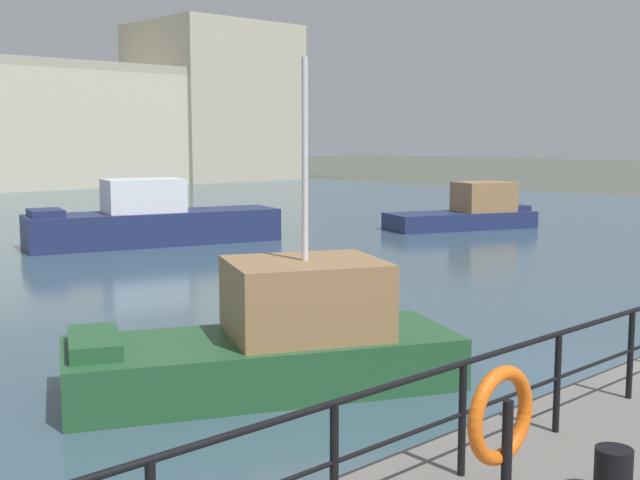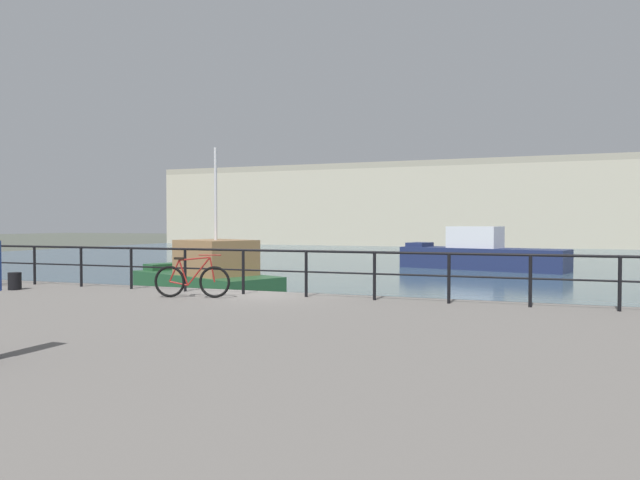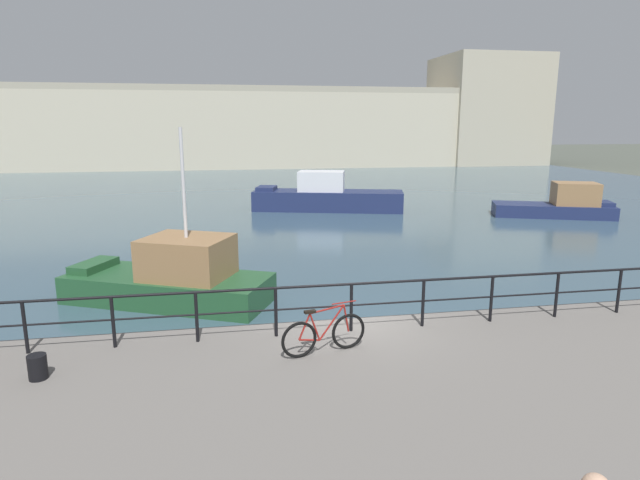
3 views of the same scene
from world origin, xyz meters
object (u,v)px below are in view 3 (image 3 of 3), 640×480
at_px(moored_green_narrowboat, 326,197).
at_px(mooring_bollard, 38,367).
at_px(moored_cabin_cruiser, 561,205).
at_px(harbor_building, 300,126).
at_px(parked_bicycle, 324,334).
at_px(moored_harbor_tender, 173,278).

bearing_deg(moored_green_narrowboat, mooring_bollard, 83.18).
relative_size(moored_cabin_cruiser, moored_green_narrowboat, 0.73).
relative_size(harbor_building, parked_bicycle, 45.27).
xyz_separation_m(parked_bicycle, mooring_bollard, (-5.11, -0.17, -0.17)).
bearing_deg(parked_bicycle, mooring_bollard, 167.75).
distance_m(moored_cabin_cruiser, moored_harbor_tender, 23.83).
height_order(harbor_building, moored_cabin_cruiser, harbor_building).
bearing_deg(moored_cabin_cruiser, moored_green_narrowboat, -179.15).
bearing_deg(parked_bicycle, moored_cabin_cruiser, 31.98).
bearing_deg(mooring_bollard, harbor_building, 77.55).
distance_m(moored_cabin_cruiser, mooring_bollard, 28.94).
height_order(parked_bicycle, mooring_bollard, parked_bicycle).
relative_size(harbor_building, moored_green_narrowboat, 8.24).
height_order(moored_harbor_tender, mooring_bollard, moored_harbor_tender).
xyz_separation_m(harbor_building, mooring_bollard, (-13.20, -59.78, -3.97)).
bearing_deg(mooring_bollard, moored_green_narrowboat, 67.53).
xyz_separation_m(moored_harbor_tender, parked_bicycle, (3.41, -6.37, 0.53)).
bearing_deg(moored_harbor_tender, parked_bicycle, 143.30).
xyz_separation_m(moored_harbor_tender, moored_green_narrowboat, (7.81, 16.46, 0.09)).
height_order(harbor_building, moored_green_narrowboat, harbor_building).
height_order(harbor_building, moored_harbor_tender, harbor_building).
height_order(moored_harbor_tender, parked_bicycle, moored_harbor_tender).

